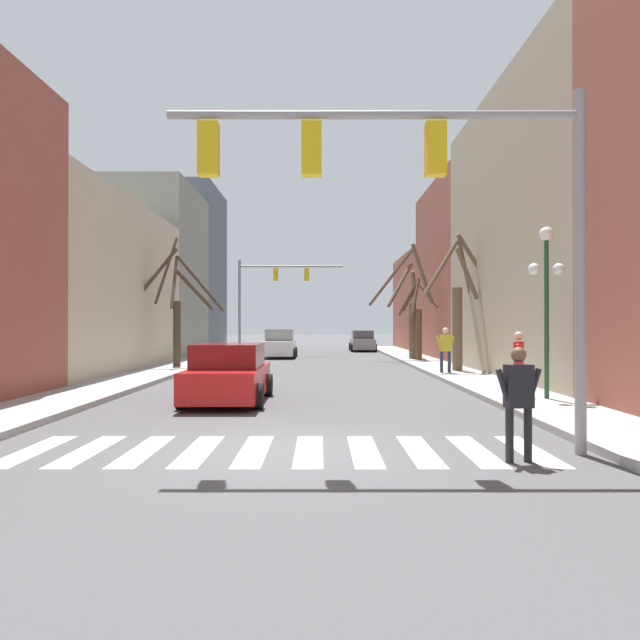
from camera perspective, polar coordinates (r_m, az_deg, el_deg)
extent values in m
plane|color=#4C4C4F|center=(10.45, -3.25, -11.77)|extent=(240.00, 240.00, 0.00)
cube|color=#BCB299|center=(29.12, -21.62, 2.82)|extent=(6.00, 15.21, 7.38)
cube|color=gray|center=(40.77, -15.20, 4.15)|extent=(6.00, 9.17, 10.59)
cube|color=#515B66|center=(49.47, -12.43, 4.44)|extent=(6.00, 8.68, 12.47)
cube|color=tan|center=(25.85, 22.23, 7.43)|extent=(6.00, 15.11, 11.15)
cube|color=#934C3D|center=(38.37, 14.78, 4.30)|extent=(6.00, 11.45, 10.41)
cube|color=#934C3D|center=(50.36, 11.25, 1.56)|extent=(6.00, 13.33, 7.58)
cube|color=white|center=(11.37, -24.49, -10.79)|extent=(0.45, 2.60, 0.01)
cube|color=white|center=(11.03, -20.16, -11.13)|extent=(0.45, 2.60, 0.01)
cube|color=white|center=(10.76, -15.57, -11.42)|extent=(0.45, 2.60, 0.01)
cube|color=white|center=(10.55, -10.76, -11.64)|extent=(0.45, 2.60, 0.01)
cube|color=white|center=(10.42, -5.80, -11.79)|extent=(0.45, 2.60, 0.01)
cube|color=white|center=(10.37, -0.74, -11.85)|extent=(0.45, 2.60, 0.01)
cube|color=white|center=(10.39, 4.34, -11.82)|extent=(0.45, 2.60, 0.01)
cube|color=white|center=(10.49, 9.35, -11.71)|extent=(0.45, 2.60, 0.01)
cube|color=white|center=(10.67, 14.23, -11.51)|extent=(0.45, 2.60, 0.01)
cube|color=white|center=(10.92, 18.91, -11.25)|extent=(0.45, 2.60, 0.01)
cylinder|color=gray|center=(10.74, 22.96, 4.10)|extent=(0.18, 0.18, 5.79)
cylinder|color=gray|center=(10.46, 5.19, 18.18)|extent=(6.56, 0.14, 0.14)
cube|color=yellow|center=(10.43, 10.78, 15.09)|extent=(0.32, 0.28, 0.84)
cube|color=yellow|center=(10.26, -0.50, 15.33)|extent=(0.32, 0.28, 0.84)
cube|color=yellow|center=(10.41, -9.89, 15.11)|extent=(0.32, 0.28, 0.84)
cylinder|color=gray|center=(42.03, -7.10, 1.11)|extent=(0.18, 0.18, 6.36)
cylinder|color=gray|center=(41.89, -2.38, 4.92)|extent=(6.92, 0.14, 0.14)
cube|color=yellow|center=(41.90, -3.80, 4.16)|extent=(0.32, 0.28, 0.84)
cube|color=yellow|center=(41.81, -0.96, 4.17)|extent=(0.32, 0.28, 0.84)
cylinder|color=#1E4C2D|center=(17.12, 20.28, 0.04)|extent=(0.12, 0.12, 4.08)
sphere|color=white|center=(17.28, 20.26, 7.42)|extent=(0.36, 0.36, 0.36)
sphere|color=white|center=(17.07, 19.25, 4.42)|extent=(0.31, 0.31, 0.31)
sphere|color=white|center=(17.29, 21.27, 4.37)|extent=(0.31, 0.31, 0.31)
cube|color=red|center=(16.78, -8.09, -5.56)|extent=(1.84, 4.60, 0.76)
cube|color=maroon|center=(16.73, -8.09, -3.22)|extent=(1.69, 2.39, 0.62)
cylinder|color=black|center=(15.28, -5.37, -6.95)|extent=(0.22, 0.64, 0.64)
cylinder|color=black|center=(15.57, -12.29, -6.82)|extent=(0.22, 0.64, 0.64)
cylinder|color=black|center=(18.10, -4.48, -5.93)|extent=(0.22, 0.64, 0.64)
cylinder|color=black|center=(18.35, -10.35, -5.85)|extent=(0.22, 0.64, 0.64)
cube|color=gray|center=(48.28, 4.17, -2.19)|extent=(1.70, 4.56, 0.79)
cube|color=#464648|center=(48.26, 4.17, -1.34)|extent=(1.57, 2.37, 0.64)
cylinder|color=black|center=(49.65, 3.06, -2.42)|extent=(0.22, 0.64, 0.64)
cylinder|color=black|center=(49.76, 5.06, -2.42)|extent=(0.22, 0.64, 0.64)
cylinder|color=black|center=(46.83, 3.23, -2.55)|extent=(0.22, 0.64, 0.64)
cylinder|color=black|center=(46.95, 5.34, -2.54)|extent=(0.22, 0.64, 0.64)
cube|color=white|center=(38.66, -3.43, -2.56)|extent=(1.81, 4.40, 0.88)
cube|color=gray|center=(38.64, -3.43, -1.37)|extent=(1.66, 2.29, 0.72)
cylinder|color=black|center=(37.26, -2.15, -3.09)|extent=(0.22, 0.64, 0.64)
cylinder|color=black|center=(37.39, -4.98, -3.08)|extent=(0.22, 0.64, 0.64)
cylinder|color=black|center=(39.99, -1.98, -2.91)|extent=(0.22, 0.64, 0.64)
cylinder|color=black|center=(40.10, -4.62, -2.90)|extent=(0.22, 0.64, 0.64)
cylinder|color=#282D47|center=(25.28, 11.32, -3.78)|extent=(0.13, 0.13, 0.85)
cylinder|color=#282D47|center=(25.35, 12.00, -3.77)|extent=(0.13, 0.13, 0.85)
cube|color=gold|center=(25.28, 11.66, -2.06)|extent=(0.41, 0.23, 0.67)
sphere|color=beige|center=(25.27, 11.66, -0.95)|extent=(0.24, 0.24, 0.24)
cylinder|color=gold|center=(25.24, 11.13, -2.16)|extent=(0.29, 0.09, 0.65)
cylinder|color=gold|center=(25.33, 12.19, -2.15)|extent=(0.29, 0.09, 0.65)
cylinder|color=black|center=(9.98, 18.74, -9.91)|extent=(0.12, 0.12, 0.82)
cylinder|color=black|center=(9.85, 17.21, -10.04)|extent=(0.12, 0.12, 0.82)
cube|color=black|center=(9.82, 17.97, -5.77)|extent=(0.43, 0.29, 0.64)
sphere|color=brown|center=(9.79, 17.96, -3.03)|extent=(0.23, 0.23, 0.23)
cylinder|color=black|center=(9.93, 19.15, -5.96)|extent=(0.29, 0.14, 0.62)
cylinder|color=black|center=(9.72, 16.76, -6.09)|extent=(0.29, 0.14, 0.62)
cylinder|color=#4C4C51|center=(17.65, 18.03, -5.27)|extent=(0.12, 0.12, 0.82)
cylinder|color=#4C4C51|center=(17.36, 17.94, -5.36)|extent=(0.12, 0.12, 0.82)
cube|color=red|center=(17.46, 17.98, -2.93)|extent=(0.37, 0.46, 0.64)
sphere|color=beige|center=(17.44, 17.98, -1.38)|extent=(0.23, 0.23, 0.23)
cylinder|color=red|center=(17.69, 18.05, -3.03)|extent=(0.19, 0.29, 0.62)
cylinder|color=red|center=(17.23, 17.90, -3.10)|extent=(0.19, 0.29, 0.62)
cylinder|color=brown|center=(35.36, 8.73, -0.99)|extent=(0.40, 0.40, 3.10)
cylinder|color=brown|center=(36.15, 8.83, 2.89)|extent=(0.51, 1.61, 1.98)
cylinder|color=brown|center=(35.71, 6.75, 3.86)|extent=(2.49, 1.05, 3.22)
cylinder|color=brown|center=(35.08, 9.86, 2.54)|extent=(1.37, 1.05, 1.84)
cylinder|color=brown|center=(35.05, 9.59, 4.24)|extent=(1.11, 1.20, 3.43)
cylinder|color=brown|center=(34.58, 7.60, 3.25)|extent=(1.68, 1.72, 2.62)
cylinder|color=#473828|center=(29.33, -12.69, -1.22)|extent=(0.34, 0.34, 2.99)
cylinder|color=#473828|center=(29.02, -13.61, 4.43)|extent=(0.84, 1.14, 3.11)
cylinder|color=#473828|center=(29.12, -14.63, 3.91)|extent=(1.90, 1.26, 2.72)
cylinder|color=#473828|center=(29.27, -11.11, 2.69)|extent=(1.75, 0.36, 1.86)
cylinder|color=#473828|center=(28.61, -12.91, 3.45)|extent=(0.26, 1.69, 2.49)
cylinder|color=#473828|center=(29.80, -10.56, 3.21)|extent=(1.99, 1.48, 2.56)
cylinder|color=brown|center=(34.12, 9.30, -1.32)|extent=(0.32, 0.32, 2.74)
cylinder|color=brown|center=(34.34, 8.58, 2.12)|extent=(0.90, 0.65, 1.60)
cylinder|color=brown|center=(34.11, 8.39, 2.11)|extent=(1.21, 0.24, 2.10)
cylinder|color=brown|center=(33.66, 8.98, 2.07)|extent=(0.67, 1.07, 2.04)
cylinder|color=brown|center=(26.52, 12.71, -0.81)|extent=(0.41, 0.41, 3.45)
cylinder|color=brown|center=(26.06, 11.27, 4.71)|extent=(1.63, 1.05, 2.36)
cylinder|color=brown|center=(27.19, 14.40, 4.91)|extent=(1.95, 0.95, 2.62)
cylinder|color=brown|center=(26.51, 13.56, 4.13)|extent=(0.91, 0.54, 2.19)
cylinder|color=brown|center=(27.57, 13.37, 4.64)|extent=(1.07, 1.88, 2.31)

